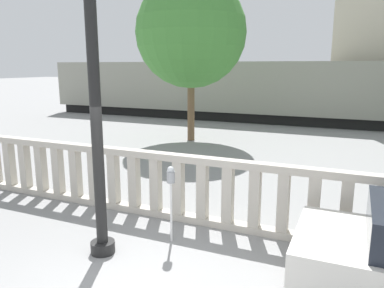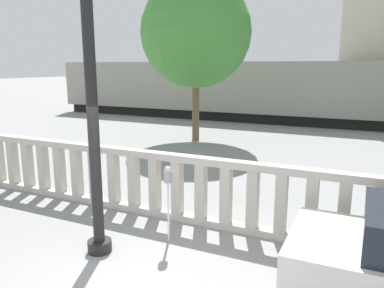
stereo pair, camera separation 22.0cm
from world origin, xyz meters
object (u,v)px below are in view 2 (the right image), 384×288
Objects in this scene: parking_meter at (168,183)px; train_near at (259,90)px; lamppost at (89,52)px; train_far at (263,84)px; tree_right at (196,33)px.

train_near reaches higher than parking_meter.
lamppost is at bearing -83.88° from train_near.
train_far reaches higher than parking_meter.
tree_right is at bearing -86.22° from train_far.
lamppost reaches higher than train_far.
parking_meter is at bearing -68.36° from tree_right.
train_near is 8.09m from train_far.
parking_meter is at bearing 44.68° from lamppost.
train_far is (-3.58, 24.28, -1.60)m from lamppost.
tree_right is (-3.49, 8.80, 3.35)m from parking_meter.
train_far is at bearing 93.78° from tree_right.
tree_right is (-0.86, -6.73, 2.68)m from train_near.
lamppost is 2.54m from parking_meter.
parking_meter is at bearing -79.22° from train_far.
train_near is at bearing 96.12° from lamppost.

